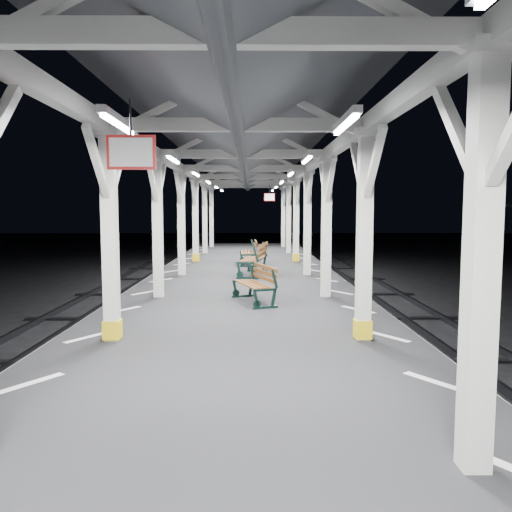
{
  "coord_description": "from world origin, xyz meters",
  "views": [
    {
      "loc": [
        0.22,
        -5.83,
        3.08
      ],
      "look_at": [
        0.31,
        3.64,
        2.2
      ],
      "focal_mm": 35.0,
      "sensor_mm": 36.0,
      "label": 1
    }
  ],
  "objects": [
    {
      "name": "hazard_stripes_right",
      "position": [
        2.45,
        0.0,
        1.0
      ],
      "size": [
        1.0,
        48.0,
        0.01
      ],
      "primitive_type": "cube",
      "color": "silver",
      "rests_on": "platform"
    },
    {
      "name": "bench_extra",
      "position": [
        0.18,
        13.02,
        1.49
      ],
      "size": [
        0.69,
        1.72,
        0.92
      ],
      "rotation": [
        0.0,
        0.0,
        0.03
      ],
      "color": "black",
      "rests_on": "platform"
    },
    {
      "name": "canopy",
      "position": [
        0.0,
        -0.02,
        4.56
      ],
      "size": [
        5.4,
        49.0,
        4.65
      ],
      "color": "silver",
      "rests_on": "platform"
    },
    {
      "name": "platform",
      "position": [
        0.0,
        0.0,
        0.5
      ],
      "size": [
        6.0,
        50.0,
        1.0
      ],
      "primitive_type": "cube",
      "color": "black",
      "rests_on": "ground"
    },
    {
      "name": "bench_far",
      "position": [
        0.37,
        9.88,
        1.55
      ],
      "size": [
        1.02,
        1.99,
        1.03
      ],
      "rotation": [
        0.0,
        0.0,
        -0.18
      ],
      "color": "black",
      "rests_on": "platform"
    },
    {
      "name": "bench_mid",
      "position": [
        0.35,
        5.25,
        1.45
      ],
      "size": [
        1.03,
        1.65,
        0.84
      ],
      "rotation": [
        0.0,
        0.0,
        0.33
      ],
      "color": "black",
      "rests_on": "platform"
    },
    {
      "name": "ground",
      "position": [
        0.0,
        0.0,
        0.0
      ],
      "size": [
        120.0,
        120.0,
        0.0
      ],
      "primitive_type": "plane",
      "color": "black",
      "rests_on": "ground"
    },
    {
      "name": "hazard_stripes_left",
      "position": [
        -2.45,
        0.0,
        1.0
      ],
      "size": [
        1.0,
        48.0,
        0.01
      ],
      "primitive_type": "cube",
      "color": "silver",
      "rests_on": "platform"
    }
  ]
}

